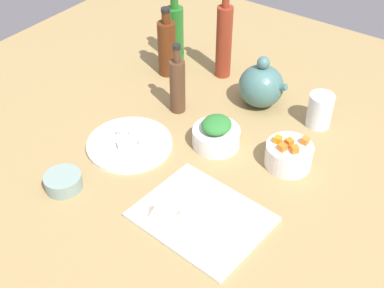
# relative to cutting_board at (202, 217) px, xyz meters

# --- Properties ---
(tabletop) EXTENTS (1.90, 1.90, 0.03)m
(tabletop) POSITION_rel_cutting_board_xyz_m (-0.14, 0.16, -0.02)
(tabletop) COLOR #967C4D
(tabletop) RESTS_ON ground
(cutting_board) EXTENTS (0.31, 0.26, 0.01)m
(cutting_board) POSITION_rel_cutting_board_xyz_m (0.00, 0.00, 0.00)
(cutting_board) COLOR silver
(cutting_board) RESTS_ON tabletop
(plate_tofu) EXTENTS (0.24, 0.24, 0.01)m
(plate_tofu) POSITION_rel_cutting_board_xyz_m (-0.31, 0.10, 0.00)
(plate_tofu) COLOR white
(plate_tofu) RESTS_ON tabletop
(bowl_greens) EXTENTS (0.13, 0.13, 0.05)m
(bowl_greens) POSITION_rel_cutting_board_xyz_m (-0.12, 0.25, 0.02)
(bowl_greens) COLOR white
(bowl_greens) RESTS_ON tabletop
(bowl_carrots) EXTENTS (0.12, 0.12, 0.06)m
(bowl_carrots) POSITION_rel_cutting_board_xyz_m (0.07, 0.29, 0.03)
(bowl_carrots) COLOR white
(bowl_carrots) RESTS_ON tabletop
(bowl_small_side) EXTENTS (0.09, 0.09, 0.04)m
(bowl_small_side) POSITION_rel_cutting_board_xyz_m (-0.34, -0.11, 0.01)
(bowl_small_side) COLOR gray
(bowl_small_side) RESTS_ON tabletop
(teapot) EXTENTS (0.15, 0.13, 0.16)m
(teapot) POSITION_rel_cutting_board_xyz_m (-0.12, 0.49, 0.06)
(teapot) COLOR #426C67
(teapot) RESTS_ON tabletop
(bottle_0) EXTENTS (0.06, 0.06, 0.24)m
(bottle_0) POSITION_rel_cutting_board_xyz_m (-0.50, 0.56, 0.10)
(bottle_0) COLOR #226A23
(bottle_0) RESTS_ON tabletop
(bottle_1) EXTENTS (0.05, 0.05, 0.29)m
(bottle_1) POSITION_rel_cutting_board_xyz_m (-0.31, 0.56, 0.12)
(bottle_1) COLOR maroon
(bottle_1) RESTS_ON tabletop
(bottle_2) EXTENTS (0.05, 0.05, 0.22)m
(bottle_2) POSITION_rel_cutting_board_xyz_m (-0.31, 0.32, 0.08)
(bottle_2) COLOR #4F3220
(bottle_2) RESTS_ON tabletop
(bottle_3) EXTENTS (0.06, 0.06, 0.23)m
(bottle_3) POSITION_rel_cutting_board_xyz_m (-0.46, 0.46, 0.09)
(bottle_3) COLOR #542810
(bottle_3) RESTS_ON tabletop
(drinking_glass_0) EXTENTS (0.07, 0.07, 0.10)m
(drinking_glass_0) POSITION_rel_cutting_board_xyz_m (0.06, 0.50, 0.05)
(drinking_glass_0) COLOR white
(drinking_glass_0) RESTS_ON tabletop
(carrot_cube_0) EXTENTS (0.02, 0.02, 0.02)m
(carrot_cube_0) POSITION_rel_cutting_board_xyz_m (0.06, 0.26, 0.07)
(carrot_cube_0) COLOR orange
(carrot_cube_0) RESTS_ON bowl_carrots
(carrot_cube_1) EXTENTS (0.02, 0.02, 0.02)m
(carrot_cube_1) POSITION_rel_cutting_board_xyz_m (0.10, 0.32, 0.07)
(carrot_cube_1) COLOR orange
(carrot_cube_1) RESTS_ON bowl_carrots
(carrot_cube_2) EXTENTS (0.03, 0.03, 0.02)m
(carrot_cube_2) POSITION_rel_cutting_board_xyz_m (0.09, 0.27, 0.07)
(carrot_cube_2) COLOR orange
(carrot_cube_2) RESTS_ON bowl_carrots
(carrot_cube_3) EXTENTS (0.02, 0.02, 0.02)m
(carrot_cube_3) POSITION_rel_cutting_board_xyz_m (0.04, 0.28, 0.07)
(carrot_cube_3) COLOR orange
(carrot_cube_3) RESTS_ON bowl_carrots
(carrot_cube_4) EXTENTS (0.02, 0.02, 0.02)m
(carrot_cube_4) POSITION_rel_cutting_board_xyz_m (0.07, 0.29, 0.07)
(carrot_cube_4) COLOR orange
(carrot_cube_4) RESTS_ON bowl_carrots
(chopped_greens_mound) EXTENTS (0.10, 0.10, 0.04)m
(chopped_greens_mound) POSITION_rel_cutting_board_xyz_m (-0.12, 0.25, 0.06)
(chopped_greens_mound) COLOR #2C7530
(chopped_greens_mound) RESTS_ON bowl_greens
(tofu_cube_0) EXTENTS (0.03, 0.03, 0.02)m
(tofu_cube_0) POSITION_rel_cutting_board_xyz_m (-0.31, 0.07, 0.02)
(tofu_cube_0) COLOR white
(tofu_cube_0) RESTS_ON plate_tofu
(tofu_cube_1) EXTENTS (0.02, 0.02, 0.02)m
(tofu_cube_1) POSITION_rel_cutting_board_xyz_m (-0.32, 0.14, 0.02)
(tofu_cube_1) COLOR #F4E1CA
(tofu_cube_1) RESTS_ON plate_tofu
(tofu_cube_2) EXTENTS (0.02, 0.02, 0.02)m
(tofu_cube_2) POSITION_rel_cutting_board_xyz_m (-0.27, 0.12, 0.02)
(tofu_cube_2) COLOR white
(tofu_cube_2) RESTS_ON plate_tofu
(tofu_cube_3) EXTENTS (0.03, 0.03, 0.02)m
(tofu_cube_3) POSITION_rel_cutting_board_xyz_m (-0.27, 0.07, 0.02)
(tofu_cube_3) COLOR #EBF0CC
(tofu_cube_3) RESTS_ON plate_tofu
(tofu_cube_4) EXTENTS (0.02, 0.02, 0.02)m
(tofu_cube_4) POSITION_rel_cutting_board_xyz_m (-0.35, 0.11, 0.02)
(tofu_cube_4) COLOR white
(tofu_cube_4) RESTS_ON plate_tofu
(dumpling_0) EXTENTS (0.06, 0.06, 0.03)m
(dumpling_0) POSITION_rel_cutting_board_xyz_m (-0.03, -0.04, 0.02)
(dumpling_0) COLOR beige
(dumpling_0) RESTS_ON cutting_board
(dumpling_1) EXTENTS (0.05, 0.05, 0.03)m
(dumpling_1) POSITION_rel_cutting_board_xyz_m (-0.08, 0.02, 0.02)
(dumpling_1) COLOR beige
(dumpling_1) RESTS_ON cutting_board
(dumpling_2) EXTENTS (0.05, 0.05, 0.03)m
(dumpling_2) POSITION_rel_cutting_board_xyz_m (-0.09, -0.06, 0.02)
(dumpling_2) COLOR beige
(dumpling_2) RESTS_ON cutting_board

